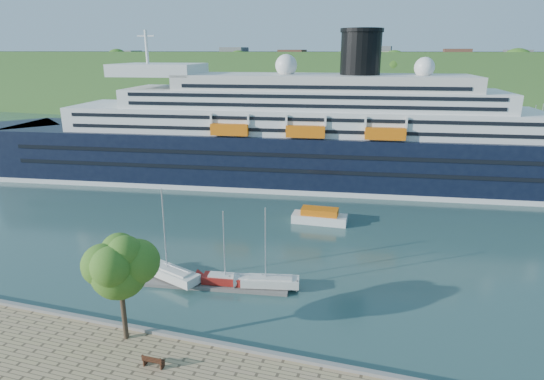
% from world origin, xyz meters
% --- Properties ---
extents(ground, '(400.00, 400.00, 0.00)m').
position_xyz_m(ground, '(0.00, 0.00, 0.00)').
color(ground, '#2C4E4C').
rests_on(ground, ground).
extents(far_hillside, '(400.00, 50.00, 24.00)m').
position_xyz_m(far_hillside, '(0.00, 145.00, 12.00)').
color(far_hillside, '#2B4E1F').
rests_on(far_hillside, ground).
extents(quay_coping, '(220.00, 0.50, 0.30)m').
position_xyz_m(quay_coping, '(0.00, -0.20, 1.15)').
color(quay_coping, slate).
rests_on(quay_coping, promenade).
extents(cruise_ship, '(127.50, 35.61, 28.33)m').
position_xyz_m(cruise_ship, '(-0.43, 52.93, 14.17)').
color(cruise_ship, black).
rests_on(cruise_ship, ground).
extents(park_bench, '(1.80, 0.75, 1.15)m').
position_xyz_m(park_bench, '(4.27, -4.06, 1.57)').
color(park_bench, '#442213').
rests_on(park_bench, promenade).
extents(promenade_tree, '(6.23, 6.23, 10.32)m').
position_xyz_m(promenade_tree, '(0.08, -1.50, 6.16)').
color(promenade_tree, '#2A5616').
rests_on(promenade_tree, promenade).
extents(floating_pontoon, '(16.47, 4.47, 0.36)m').
position_xyz_m(floating_pontoon, '(2.92, 10.33, 0.18)').
color(floating_pontoon, gray).
rests_on(floating_pontoon, ground).
extents(sailboat_white_near, '(8.19, 4.63, 10.21)m').
position_xyz_m(sailboat_white_near, '(-1.99, 10.08, 5.11)').
color(sailboat_white_near, silver).
rests_on(sailboat_white_near, ground).
extents(sailboat_red, '(6.60, 2.63, 8.29)m').
position_xyz_m(sailboat_red, '(4.57, 10.92, 4.14)').
color(sailboat_red, maroon).
rests_on(sailboat_red, ground).
extents(sailboat_white_far, '(7.09, 3.34, 8.83)m').
position_xyz_m(sailboat_white_far, '(8.97, 11.64, 4.42)').
color(sailboat_white_far, silver).
rests_on(sailboat_white_far, ground).
extents(tender_launch, '(8.24, 3.10, 2.25)m').
position_xyz_m(tender_launch, '(10.31, 32.54, 1.12)').
color(tender_launch, orange).
rests_on(tender_launch, ground).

